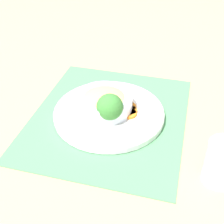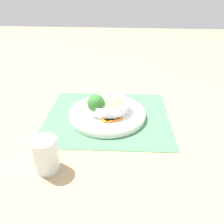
# 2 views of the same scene
# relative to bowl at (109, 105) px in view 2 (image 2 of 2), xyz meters

# --- Properties ---
(ground_plane) EXTENTS (4.00, 4.00, 0.00)m
(ground_plane) POSITION_rel_bowl_xyz_m (0.01, 0.02, -0.05)
(ground_plane) COLOR tan
(placemat) EXTENTS (0.50, 0.43, 0.00)m
(placemat) POSITION_rel_bowl_xyz_m (0.01, 0.02, -0.04)
(placemat) COLOR #4C8C59
(placemat) RESTS_ON ground_plane
(plate) EXTENTS (0.30, 0.30, 0.02)m
(plate) POSITION_rel_bowl_xyz_m (0.01, 0.02, -0.03)
(plate) COLOR white
(plate) RESTS_ON placemat
(bowl) EXTENTS (0.16, 0.16, 0.05)m
(bowl) POSITION_rel_bowl_xyz_m (0.00, 0.00, 0.00)
(bowl) COLOR silver
(bowl) RESTS_ON plate
(broccoli_floret) EXTENTS (0.07, 0.07, 0.08)m
(broccoli_floret) POSITION_rel_bowl_xyz_m (0.05, 0.03, 0.02)
(broccoli_floret) COLOR #759E51
(broccoli_floret) RESTS_ON plate
(carrot_slice_near) EXTENTS (0.04, 0.04, 0.01)m
(carrot_slice_near) POSITION_rel_bowl_xyz_m (0.01, 0.07, -0.02)
(carrot_slice_near) COLOR orange
(carrot_slice_near) RESTS_ON plate
(carrot_slice_middle) EXTENTS (0.04, 0.04, 0.01)m
(carrot_slice_middle) POSITION_rel_bowl_xyz_m (-0.01, 0.07, -0.02)
(carrot_slice_middle) COLOR orange
(carrot_slice_middle) RESTS_ON plate
(carrot_slice_far) EXTENTS (0.04, 0.04, 0.01)m
(carrot_slice_far) POSITION_rel_bowl_xyz_m (-0.02, 0.06, -0.02)
(carrot_slice_far) COLOR orange
(carrot_slice_far) RESTS_ON plate
(carrot_slice_extra) EXTENTS (0.04, 0.04, 0.01)m
(carrot_slice_extra) POSITION_rel_bowl_xyz_m (-0.04, 0.05, -0.02)
(carrot_slice_extra) COLOR orange
(carrot_slice_extra) RESTS_ON plate
(water_glass) EXTENTS (0.07, 0.07, 0.10)m
(water_glass) POSITION_rel_bowl_xyz_m (0.15, 0.31, -0.00)
(water_glass) COLOR silver
(water_glass) RESTS_ON ground_plane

